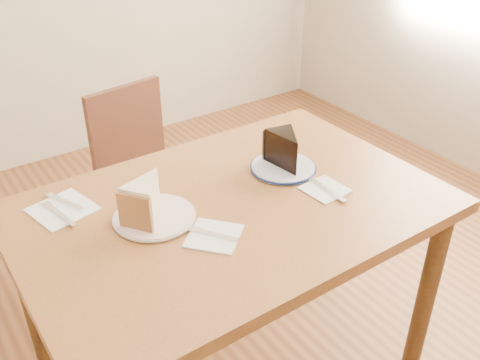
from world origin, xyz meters
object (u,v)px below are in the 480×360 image
at_px(carrot_cake, 148,199).
at_px(chocolate_cake, 287,153).
at_px(plate_navy, 283,167).
at_px(plate_cream, 155,217).
at_px(table, 232,231).
at_px(chair_far, 149,177).

distance_m(carrot_cake, chocolate_cake, 0.47).
bearing_deg(plate_navy, carrot_cake, -179.99).
xyz_separation_m(plate_cream, carrot_cake, (-0.01, 0.01, 0.06)).
relative_size(table, plate_navy, 5.98).
distance_m(plate_navy, chocolate_cake, 0.06).
bearing_deg(carrot_cake, plate_cream, 1.82).
xyz_separation_m(plate_navy, chocolate_cake, (0.01, -0.01, 0.06)).
bearing_deg(plate_cream, table, -14.25).
bearing_deg(chair_far, plate_cream, 57.70).
relative_size(table, chocolate_cake, 9.08).
xyz_separation_m(chair_far, carrot_cake, (-0.30, -0.66, 0.36)).
relative_size(chair_far, chocolate_cake, 6.19).
bearing_deg(plate_navy, plate_cream, -178.54).
xyz_separation_m(chair_far, plate_navy, (0.17, -0.66, 0.30)).
distance_m(plate_cream, chocolate_cake, 0.47).
distance_m(table, plate_cream, 0.25).
height_order(table, plate_cream, plate_cream).
relative_size(chair_far, carrot_cake, 6.27).
height_order(chair_far, plate_navy, chair_far).
height_order(chair_far, plate_cream, chair_far).
xyz_separation_m(plate_navy, carrot_cake, (-0.47, -0.00, 0.06)).
bearing_deg(plate_cream, chair_far, 66.94).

